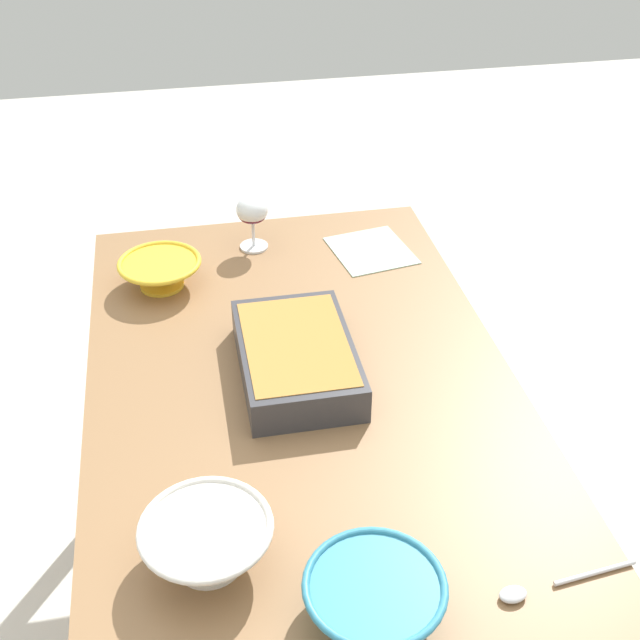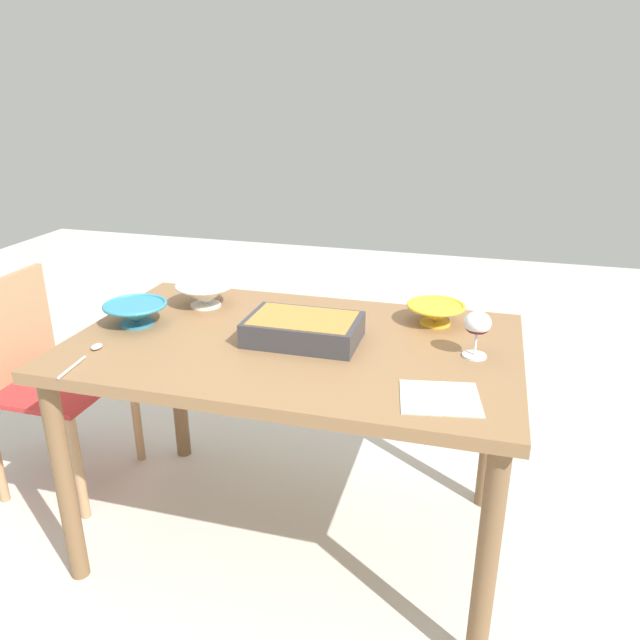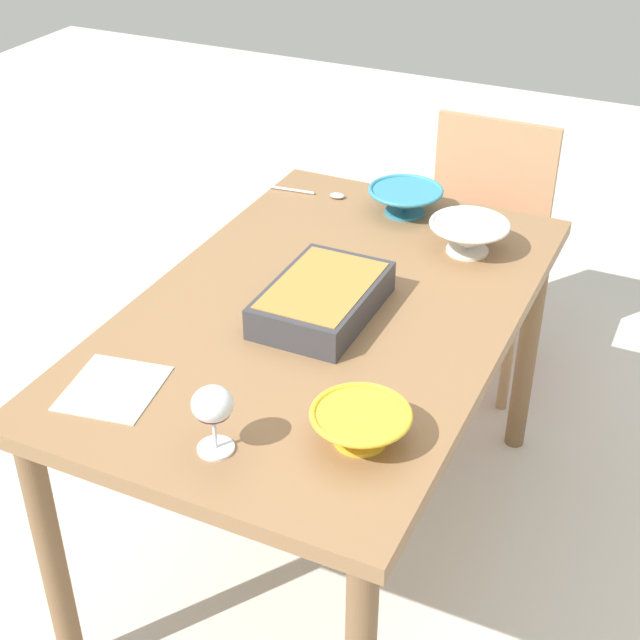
# 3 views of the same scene
# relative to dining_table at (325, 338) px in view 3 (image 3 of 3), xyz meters

# --- Properties ---
(ground_plane) EXTENTS (8.00, 8.00, 0.00)m
(ground_plane) POSITION_rel_dining_table_xyz_m (0.00, 0.00, -0.67)
(ground_plane) COLOR beige
(dining_table) EXTENTS (1.39, 0.85, 0.76)m
(dining_table) POSITION_rel_dining_table_xyz_m (0.00, 0.00, 0.00)
(dining_table) COLOR olive
(dining_table) RESTS_ON ground_plane
(chair) EXTENTS (0.40, 0.43, 0.84)m
(chair) POSITION_rel_dining_table_xyz_m (-1.05, 0.08, -0.20)
(chair) COLOR #B22D2D
(chair) RESTS_ON ground_plane
(wine_glass) EXTENTS (0.08, 0.08, 0.14)m
(wine_glass) POSITION_rel_dining_table_xyz_m (0.55, 0.03, 0.19)
(wine_glass) COLOR white
(wine_glass) RESTS_ON dining_table
(casserole_dish) EXTENTS (0.35, 0.22, 0.08)m
(casserole_dish) POSITION_rel_dining_table_xyz_m (0.03, 0.01, 0.13)
(casserole_dish) COLOR #38383D
(casserole_dish) RESTS_ON dining_table
(mixing_bowl) EXTENTS (0.21, 0.21, 0.08)m
(mixing_bowl) POSITION_rel_dining_table_xyz_m (-0.40, 0.22, 0.14)
(mixing_bowl) COLOR white
(mixing_bowl) RESTS_ON dining_table
(small_bowl) EXTENTS (0.21, 0.21, 0.08)m
(small_bowl) POSITION_rel_dining_table_xyz_m (-0.55, -0.01, 0.13)
(small_bowl) COLOR teal
(small_bowl) RESTS_ON dining_table
(serving_bowl) EXTENTS (0.19, 0.19, 0.07)m
(serving_bowl) POSITION_rel_dining_table_xyz_m (0.41, 0.26, 0.13)
(serving_bowl) COLOR yellow
(serving_bowl) RESTS_ON dining_table
(serving_spoon) EXTENTS (0.04, 0.23, 0.01)m
(serving_spoon) POSITION_rel_dining_table_xyz_m (-0.55, -0.27, 0.10)
(serving_spoon) COLOR silver
(serving_spoon) RESTS_ON dining_table
(napkin) EXTENTS (0.23, 0.22, 0.00)m
(napkin) POSITION_rel_dining_table_xyz_m (0.48, -0.26, 0.09)
(napkin) COLOR #B2CCB7
(napkin) RESTS_ON dining_table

